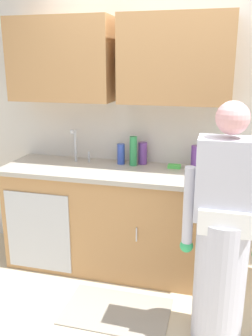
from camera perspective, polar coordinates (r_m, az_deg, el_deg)
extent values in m
plane|color=beige|center=(2.89, 5.21, -23.12)|extent=(9.00, 9.00, 0.00)
cube|color=beige|center=(3.32, 8.89, 7.67)|extent=(4.80, 0.10, 2.70)
cube|color=#B27F4C|center=(3.34, -10.02, 16.29)|extent=(0.91, 0.34, 0.70)
cube|color=#B27F4C|center=(3.07, 7.79, 16.41)|extent=(0.91, 0.34, 0.70)
cube|color=#B27F4C|center=(3.35, -1.95, -8.19)|extent=(1.90, 0.60, 0.90)
cube|color=#B7BABF|center=(3.32, -13.60, -9.70)|extent=(0.60, 0.01, 0.72)
cylinder|color=silver|center=(2.99, 1.65, -10.35)|extent=(0.01, 0.01, 0.12)
cylinder|color=silver|center=(2.93, 9.96, -11.15)|extent=(0.01, 0.01, 0.12)
cube|color=#A8A093|center=(3.18, -2.03, -0.45)|extent=(1.96, 0.66, 0.04)
cube|color=#B7BABF|center=(3.30, -8.14, -0.07)|extent=(0.50, 0.36, 0.03)
cylinder|color=#B7BABF|center=(3.41, -7.91, 3.49)|extent=(0.02, 0.02, 0.30)
sphere|color=#B7BABF|center=(3.33, -8.40, 5.62)|extent=(0.04, 0.04, 0.04)
cylinder|color=#B7BABF|center=(3.38, -5.81, 1.73)|extent=(0.02, 0.02, 0.10)
cube|color=white|center=(2.84, 13.76, -23.79)|extent=(0.20, 0.26, 0.06)
cylinder|color=silver|center=(2.61, 14.40, -16.57)|extent=(0.34, 0.34, 0.88)
cube|color=silver|center=(2.31, 15.60, -1.79)|extent=(0.38, 0.22, 0.52)
sphere|color=#DB9A9A|center=(2.23, 16.34, 7.53)|extent=(0.20, 0.20, 0.20)
cube|color=white|center=(2.29, 15.16, -8.43)|extent=(0.32, 0.04, 0.16)
cylinder|color=silver|center=(2.41, 9.73, -6.12)|extent=(0.07, 0.07, 0.55)
sphere|color=#33B266|center=(2.53, 9.42, -11.90)|extent=(0.09, 0.09, 0.09)
cube|color=gray|center=(2.99, -1.48, -21.48)|extent=(0.80, 0.50, 0.01)
cylinder|color=#66388C|center=(3.30, 2.62, 2.33)|extent=(0.08, 0.08, 0.20)
cylinder|color=#334CB2|center=(3.30, -0.79, 2.20)|extent=(0.07, 0.07, 0.18)
cylinder|color=#2D8C4C|center=(3.24, 1.15, 2.66)|extent=(0.07, 0.07, 0.26)
cylinder|color=#66388C|center=(3.21, 10.80, 1.67)|extent=(0.08, 0.08, 0.20)
cylinder|color=#2D8C4C|center=(3.20, 14.65, 1.96)|extent=(0.06, 0.06, 0.27)
cylinder|color=white|center=(3.03, 12.47, -0.25)|extent=(0.08, 0.08, 0.11)
cube|color=#4CBF4C|center=(3.22, 7.56, 0.26)|extent=(0.11, 0.07, 0.03)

